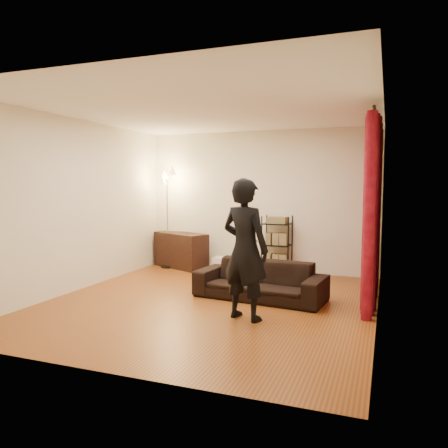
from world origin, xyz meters
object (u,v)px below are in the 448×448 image
at_px(sofa, 260,280).
at_px(storage_boxes, 222,264).
at_px(media_cabinet, 181,250).
at_px(wire_shelf, 277,245).
at_px(floor_lamp, 167,219).
at_px(person, 245,249).

bearing_deg(sofa, storage_boxes, 132.71).
height_order(media_cabinet, storage_boxes, media_cabinet).
bearing_deg(sofa, media_cabinet, 147.15).
height_order(sofa, wire_shelf, wire_shelf).
height_order(wire_shelf, floor_lamp, floor_lamp).
xyz_separation_m(wire_shelf, floor_lamp, (-2.23, -0.13, 0.44)).
bearing_deg(floor_lamp, wire_shelf, 3.46).
distance_m(media_cabinet, wire_shelf, 1.98).
bearing_deg(person, floor_lamp, -29.85).
bearing_deg(wire_shelf, person, -67.05).
bearing_deg(sofa, wire_shelf, 102.79).
bearing_deg(media_cabinet, floor_lamp, -137.42).
bearing_deg(floor_lamp, person, -47.12).
xyz_separation_m(storage_boxes, floor_lamp, (-1.18, -0.00, 0.85)).
distance_m(sofa, person, 1.17).
relative_size(sofa, wire_shelf, 1.73).
distance_m(person, storage_boxes, 3.10).
bearing_deg(storage_boxes, person, -63.85).
distance_m(person, wire_shelf, 2.87).
xyz_separation_m(sofa, storage_boxes, (-1.24, 1.71, -0.14)).
height_order(media_cabinet, wire_shelf, wire_shelf).
distance_m(media_cabinet, floor_lamp, 0.69).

